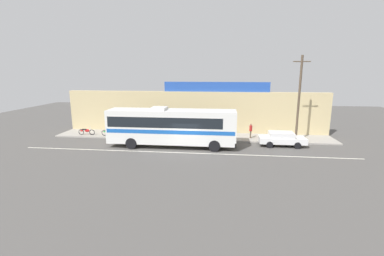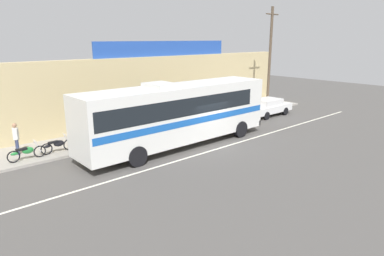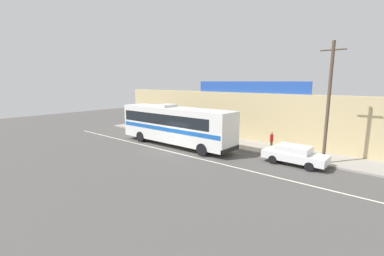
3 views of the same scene
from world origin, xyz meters
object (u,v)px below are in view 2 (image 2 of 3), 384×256
parked_car (268,107)px  utility_pole (270,58)px  motorcycle_black (57,145)px  motorcycle_orange (85,139)px  pedestrian_far_right (224,103)px  intercity_bus (177,112)px  motorcycle_blue (26,152)px  pedestrian_near_shop (81,124)px  pedestrian_by_curb (16,136)px

parked_car → utility_pole: (1.63, 1.24, 3.76)m
motorcycle_black → motorcycle_orange: 1.59m
motorcycle_orange → pedestrian_far_right: bearing=2.6°
intercity_bus → motorcycle_blue: 8.14m
intercity_bus → motorcycle_orange: intercity_bus is taller
pedestrian_far_right → pedestrian_near_shop: pedestrian_near_shop is taller
parked_car → pedestrian_near_shop: pedestrian_near_shop is taller
motorcycle_orange → pedestrian_near_shop: (0.39, 1.33, 0.59)m
pedestrian_near_shop → intercity_bus: bearing=-49.3°
intercity_bus → utility_pole: bearing=12.3°
intercity_bus → pedestrian_far_right: bearing=25.2°
pedestrian_far_right → motorcycle_orange: bearing=-177.4°
motorcycle_orange → motorcycle_blue: bearing=-177.3°
pedestrian_near_shop → utility_pole: bearing=-6.4°
parked_car → pedestrian_far_right: (-2.72, 2.26, 0.31)m
motorcycle_black → parked_car: bearing=-5.9°
utility_pole → motorcycle_orange: utility_pole is taller
motorcycle_blue → motorcycle_orange: (3.22, 0.15, 0.00)m
motorcycle_orange → pedestrian_near_shop: size_ratio=1.12×
pedestrian_by_curb → pedestrian_near_shop: (3.67, 0.25, 0.02)m
pedestrian_far_right → pedestrian_near_shop: 11.69m
motorcycle_blue → pedestrian_near_shop: 3.94m
utility_pole → pedestrian_far_right: utility_pole is taller
parked_car → pedestrian_by_curb: (-18.06, 2.79, 0.39)m
motorcycle_orange → pedestrian_far_right: size_ratio=1.23×
intercity_bus → pedestrian_by_curb: size_ratio=7.11×
intercity_bus → pedestrian_far_right: 8.72m
parked_car → pedestrian_by_curb: bearing=171.2°
utility_pole → pedestrian_near_shop: (-16.02, 1.80, -3.35)m
motorcycle_black → pedestrian_far_right: size_ratio=1.16×
intercity_bus → pedestrian_far_right: size_ratio=7.64×
utility_pole → motorcycle_black: bearing=178.5°
intercity_bus → pedestrian_near_shop: size_ratio=6.96×
utility_pole → motorcycle_blue: size_ratio=4.51×
intercity_bus → pedestrian_near_shop: bearing=130.7°
utility_pole → pedestrian_near_shop: bearing=173.6°
intercity_bus → pedestrian_by_curb: bearing=150.7°
pedestrian_by_curb → pedestrian_near_shop: size_ratio=0.98×
intercity_bus → motorcycle_blue: (-7.43, 2.97, -1.50)m
motorcycle_black → pedestrian_by_curb: size_ratio=1.08×
motorcycle_blue → pedestrian_by_curb: size_ratio=1.10×
parked_car → pedestrian_far_right: 3.56m
utility_pole → pedestrian_by_curb: utility_pole is taller
intercity_bus → parked_car: intercity_bus is taller
motorcycle_blue → pedestrian_by_curb: (-0.07, 1.23, 0.56)m
parked_car → motorcycle_orange: size_ratio=2.26×
utility_pole → motorcycle_black: 18.43m
utility_pole → pedestrian_far_right: 5.65m
utility_pole → parked_car: bearing=-142.8°
motorcycle_black → pedestrian_by_curb: 2.09m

